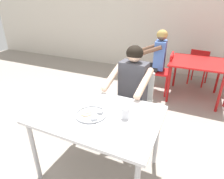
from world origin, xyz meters
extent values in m
cube|color=gray|center=(0.00, 0.00, -0.03)|extent=(12.00, 12.00, 0.05)
cube|color=silver|center=(0.00, 3.73, 1.70)|extent=(12.00, 0.12, 3.40)
cube|color=silver|center=(0.00, 0.09, 0.73)|extent=(1.18, 0.84, 0.03)
cylinder|color=#B2B2B7|center=(-0.53, -0.27, 0.36)|extent=(0.04, 0.04, 0.72)
cylinder|color=#B2B2B7|center=(-0.53, 0.45, 0.36)|extent=(0.04, 0.04, 0.72)
cylinder|color=#B2B2B7|center=(0.53, 0.45, 0.36)|extent=(0.04, 0.04, 0.72)
cylinder|color=#B7BABF|center=(-0.04, 0.03, 0.75)|extent=(0.30, 0.30, 0.01)
torus|color=#B7BABF|center=(-0.04, 0.03, 0.76)|extent=(0.30, 0.30, 0.01)
cylinder|color=#B2B5BA|center=(0.03, -0.03, 0.77)|extent=(0.06, 0.06, 0.03)
cylinder|color=maroon|center=(0.03, -0.03, 0.77)|extent=(0.05, 0.05, 0.01)
cylinder|color=#B2B5BA|center=(0.03, 0.09, 0.77)|extent=(0.06, 0.06, 0.03)
cylinder|color=#C65119|center=(0.03, 0.09, 0.77)|extent=(0.05, 0.05, 0.01)
ellipsoid|color=#DBB77A|center=(-0.09, 0.03, 0.76)|extent=(0.13, 0.13, 0.01)
ellipsoid|color=tan|center=(-0.09, 0.05, 0.77)|extent=(0.09, 0.08, 0.01)
cylinder|color=silver|center=(0.27, 0.12, 0.80)|extent=(0.07, 0.07, 0.11)
cylinder|color=#593319|center=(0.27, 0.12, 0.83)|extent=(0.06, 0.06, 0.02)
cube|color=silver|center=(0.09, 0.92, 0.44)|extent=(0.46, 0.45, 0.04)
cube|color=silver|center=(0.10, 1.12, 0.66)|extent=(0.41, 0.06, 0.40)
cylinder|color=silver|center=(0.25, 0.73, 0.21)|extent=(0.03, 0.03, 0.42)
cylinder|color=silver|center=(-0.10, 0.76, 0.21)|extent=(0.03, 0.03, 0.42)
cylinder|color=silver|center=(0.27, 1.08, 0.21)|extent=(0.03, 0.03, 0.42)
cylinder|color=silver|center=(-0.07, 1.10, 0.21)|extent=(0.03, 0.03, 0.42)
cylinder|color=#2E2E2E|center=(0.21, 0.46, 0.23)|extent=(0.10, 0.10, 0.46)
cylinder|color=#2E2E2E|center=(0.22, 0.66, 0.50)|extent=(0.15, 0.41, 0.12)
cylinder|color=#2E2E2E|center=(-0.09, 0.48, 0.23)|extent=(0.10, 0.10, 0.46)
cylinder|color=#2E2E2E|center=(-0.08, 0.68, 0.50)|extent=(0.15, 0.41, 0.12)
cube|color=#3F3F47|center=(0.09, 0.87, 0.77)|extent=(0.35, 0.22, 0.55)
cylinder|color=beige|center=(0.28, 0.67, 0.88)|extent=(0.11, 0.46, 0.25)
cylinder|color=beige|center=(-0.13, 0.70, 0.88)|extent=(0.11, 0.46, 0.25)
sphere|color=beige|center=(0.09, 0.87, 1.14)|extent=(0.19, 0.19, 0.19)
ellipsoid|color=black|center=(0.09, 0.87, 1.16)|extent=(0.21, 0.20, 0.18)
cube|color=red|center=(0.80, 2.40, 0.71)|extent=(0.95, 0.92, 0.03)
cylinder|color=#A31414|center=(0.39, 2.00, 0.35)|extent=(0.04, 0.04, 0.70)
cylinder|color=#A31414|center=(1.22, 2.00, 0.35)|extent=(0.04, 0.04, 0.70)
cylinder|color=#A31414|center=(0.39, 2.80, 0.35)|extent=(0.04, 0.04, 0.70)
cylinder|color=#A31414|center=(1.22, 2.80, 0.35)|extent=(0.04, 0.04, 0.70)
cube|color=red|center=(0.16, 2.34, 0.45)|extent=(0.40, 0.44, 0.04)
cube|color=red|center=(0.34, 2.35, 0.65)|extent=(0.06, 0.40, 0.36)
cylinder|color=red|center=(0.02, 2.16, 0.22)|extent=(0.03, 0.03, 0.43)
cylinder|color=red|center=(0.00, 2.51, 0.22)|extent=(0.03, 0.03, 0.43)
cylinder|color=red|center=(0.32, 2.18, 0.22)|extent=(0.03, 0.03, 0.43)
cylinder|color=red|center=(0.30, 2.52, 0.22)|extent=(0.03, 0.03, 0.43)
cube|color=red|center=(0.85, 3.15, 0.42)|extent=(0.46, 0.46, 0.04)
cube|color=red|center=(0.81, 2.98, 0.62)|extent=(0.37, 0.12, 0.36)
cylinder|color=red|center=(0.73, 3.34, 0.20)|extent=(0.03, 0.03, 0.40)
cylinder|color=red|center=(1.03, 3.27, 0.20)|extent=(0.03, 0.03, 0.40)
cylinder|color=red|center=(0.67, 3.04, 0.20)|extent=(0.03, 0.03, 0.40)
cylinder|color=red|center=(0.97, 2.97, 0.20)|extent=(0.03, 0.03, 0.40)
cylinder|color=#2A2A2A|center=(-0.28, 2.22, 0.23)|extent=(0.10, 0.10, 0.45)
cylinder|color=#2A2A2A|center=(-0.08, 2.24, 0.49)|extent=(0.41, 0.15, 0.12)
cylinder|color=#2A2A2A|center=(-0.31, 2.52, 0.23)|extent=(0.10, 0.10, 0.45)
cylinder|color=#2A2A2A|center=(-0.11, 2.54, 0.49)|extent=(0.41, 0.15, 0.12)
cube|color=#4C72C6|center=(0.10, 2.40, 0.76)|extent=(0.23, 0.35, 0.55)
cylinder|color=brown|center=(-0.06, 2.18, 0.87)|extent=(0.46, 0.11, 0.25)
cylinder|color=brown|center=(-0.09, 2.59, 0.87)|extent=(0.46, 0.11, 0.25)
sphere|color=brown|center=(0.10, 2.40, 1.14)|extent=(0.19, 0.19, 0.19)
ellipsoid|color=tan|center=(0.10, 2.40, 1.15)|extent=(0.21, 0.20, 0.18)
camera|label=1|loc=(0.77, -1.23, 1.72)|focal=30.05mm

